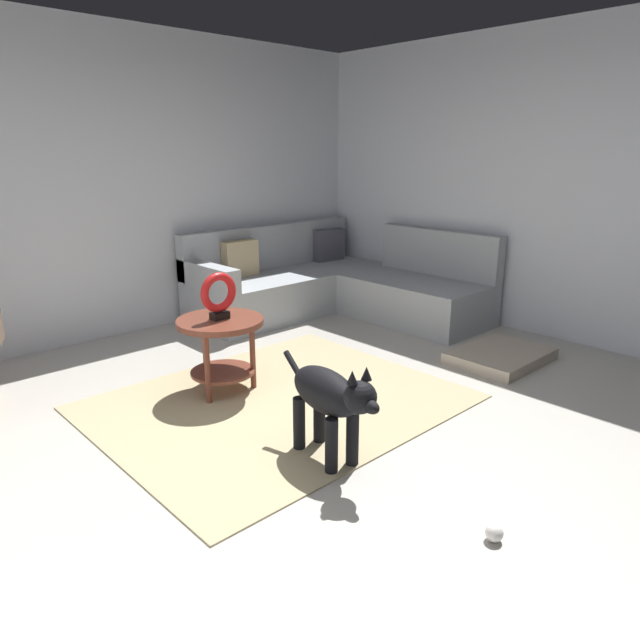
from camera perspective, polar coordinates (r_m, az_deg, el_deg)
The scene contains 10 objects.
ground_plane at distance 3.41m, azimuth 1.42°, elevation -13.39°, with size 6.00×6.00×0.10m, color #B7B2A8.
wall_back at distance 5.45m, azimuth -21.23°, elevation 12.37°, with size 6.00×0.12×2.70m, color silver.
wall_right at distance 5.44m, azimuth 24.71°, elevation 11.98°, with size 0.12×6.00×2.70m, color silver.
area_rug at distance 3.94m, azimuth -4.23°, elevation -8.18°, with size 2.30×1.90×0.01m, color tan.
sectional_couch at distance 5.94m, azimuth 1.42°, elevation 3.38°, with size 2.20×2.25×0.88m.
side_table at distance 4.01m, azimuth -9.90°, elevation -1.57°, with size 0.60×0.60×0.54m.
torus_sculpture at distance 3.93m, azimuth -10.11°, elevation 2.51°, with size 0.28×0.08×0.33m.
dog_bed_mat at distance 4.88m, azimuth 17.60°, elevation -3.43°, with size 0.80×0.60×0.09m, color #B2A38E.
dog at distance 3.09m, azimuth 0.99°, elevation -7.79°, with size 0.29×0.85×0.63m.
dog_toy_ball at distance 2.78m, azimuth 17.04°, elevation -19.70°, with size 0.08×0.08×0.08m, color silver.
Camera 1 is at (-2.08, -2.09, 1.66)m, focal length 31.98 mm.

